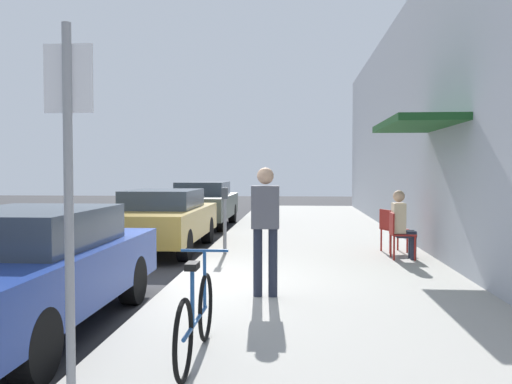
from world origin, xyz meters
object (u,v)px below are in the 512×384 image
(street_sign, at_px, (69,192))
(bicycle_0, at_px, (196,318))
(parked_car_1, at_px, (162,219))
(cafe_chair_0, at_px, (398,232))
(seated_patron_0, at_px, (402,222))
(pedestrian_standing, at_px, (265,221))
(parked_car_2, at_px, (203,203))
(parking_meter, at_px, (225,216))
(cafe_chair_1, at_px, (391,227))
(parked_car_0, at_px, (25,268))

(street_sign, relative_size, bicycle_0, 1.52)
(parked_car_1, relative_size, street_sign, 1.69)
(street_sign, bearing_deg, cafe_chair_0, 64.07)
(seated_patron_0, distance_m, pedestrian_standing, 4.04)
(bicycle_0, distance_m, seated_patron_0, 6.37)
(parked_car_2, height_order, parking_meter, parking_meter)
(pedestrian_standing, bearing_deg, seated_patron_0, 53.73)
(parking_meter, xyz_separation_m, street_sign, (-0.05, -7.33, 0.75))
(parking_meter, relative_size, seated_patron_0, 1.02)
(cafe_chair_1, bearing_deg, seated_patron_0, -86.30)
(parked_car_1, xyz_separation_m, bicycle_0, (2.08, -7.18, -0.23))
(street_sign, bearing_deg, parked_car_1, 100.05)
(parked_car_0, height_order, bicycle_0, parked_car_0)
(street_sign, height_order, pedestrian_standing, street_sign)
(parked_car_0, distance_m, pedestrian_standing, 2.94)
(parked_car_0, xyz_separation_m, parking_meter, (1.55, 5.00, 0.18))
(seated_patron_0, xyz_separation_m, cafe_chair_1, (-0.06, 0.87, -0.19))
(parked_car_0, xyz_separation_m, pedestrian_standing, (2.56, 1.39, 0.41))
(bicycle_0, bearing_deg, parking_meter, 95.05)
(parked_car_1, xyz_separation_m, pedestrian_standing, (2.56, -4.75, 0.41))
(bicycle_0, xyz_separation_m, cafe_chair_1, (2.81, 6.54, 0.14))
(parked_car_1, height_order, bicycle_0, parked_car_1)
(parked_car_2, height_order, cafe_chair_0, parked_car_2)
(seated_patron_0, bearing_deg, cafe_chair_1, 93.70)
(parked_car_0, bearing_deg, bicycle_0, -26.50)
(parked_car_0, distance_m, seated_patron_0, 6.78)
(parking_meter, bearing_deg, pedestrian_standing, -74.38)
(parking_meter, xyz_separation_m, cafe_chair_0, (3.34, -0.36, -0.26))
(street_sign, distance_m, bicycle_0, 1.83)
(street_sign, xyz_separation_m, seated_patron_0, (3.45, 6.96, -0.82))
(seated_patron_0, bearing_deg, bicycle_0, -116.76)
(parking_meter, relative_size, street_sign, 0.51)
(parking_meter, xyz_separation_m, cafe_chair_1, (3.34, 0.50, -0.26))
(parked_car_2, height_order, seated_patron_0, parked_car_2)
(parked_car_0, height_order, parked_car_1, parked_car_0)
(bicycle_0, height_order, cafe_chair_0, bicycle_0)
(parked_car_0, height_order, street_sign, street_sign)
(seated_patron_0, relative_size, pedestrian_standing, 0.76)
(cafe_chair_1, bearing_deg, street_sign, -113.42)
(pedestrian_standing, bearing_deg, cafe_chair_1, 60.49)
(parked_car_0, relative_size, bicycle_0, 2.57)
(parking_meter, distance_m, bicycle_0, 6.08)
(cafe_chair_0, height_order, pedestrian_standing, pedestrian_standing)
(parked_car_2, xyz_separation_m, cafe_chair_0, (4.89, -6.77, -0.12))
(parked_car_1, bearing_deg, parked_car_0, -90.00)
(parked_car_0, bearing_deg, seated_patron_0, 43.16)
(parked_car_0, height_order, seated_patron_0, seated_patron_0)
(parked_car_2, xyz_separation_m, cafe_chair_1, (4.89, -5.91, -0.12))
(parked_car_1, distance_m, parking_meter, 1.93)
(parked_car_1, bearing_deg, parked_car_2, 90.00)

